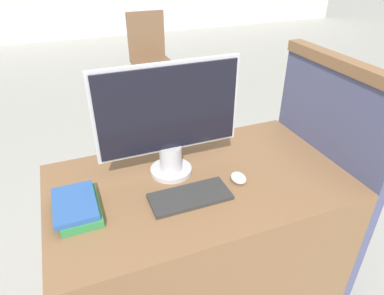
{
  "coord_description": "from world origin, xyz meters",
  "views": [
    {
      "loc": [
        -0.46,
        -0.72,
        1.65
      ],
      "look_at": [
        -0.05,
        0.33,
        0.97
      ],
      "focal_mm": 32.0,
      "sensor_mm": 36.0,
      "label": 1
    }
  ],
  "objects": [
    {
      "name": "book_stack",
      "position": [
        -0.5,
        0.34,
        0.81
      ],
      "size": [
        0.16,
        0.24,
        0.05
      ],
      "color": "#2D7F42",
      "rests_on": "desk"
    },
    {
      "name": "keyboard",
      "position": [
        -0.08,
        0.26,
        0.79
      ],
      "size": [
        0.32,
        0.14,
        0.02
      ],
      "color": "#2D2D2D",
      "rests_on": "desk"
    },
    {
      "name": "desk",
      "position": [
        0.0,
        0.36,
        0.39
      ],
      "size": [
        1.26,
        0.73,
        0.78
      ],
      "color": "brown",
      "rests_on": "ground_plane"
    },
    {
      "name": "carrel_divider",
      "position": [
        0.66,
        0.35,
        0.63
      ],
      "size": [
        0.07,
        0.71,
        1.23
      ],
      "color": "#474C70",
      "rests_on": "ground_plane"
    },
    {
      "name": "far_chair",
      "position": [
        0.56,
        3.22,
        0.52
      ],
      "size": [
        0.44,
        0.44,
        0.97
      ],
      "rotation": [
        0.0,
        0.0,
        0.37
      ],
      "color": "brown",
      "rests_on": "ground_plane"
    },
    {
      "name": "mouse",
      "position": [
        0.15,
        0.29,
        0.8
      ],
      "size": [
        0.06,
        0.08,
        0.04
      ],
      "color": "silver",
      "rests_on": "desk"
    },
    {
      "name": "monitor",
      "position": [
        -0.09,
        0.46,
        1.04
      ],
      "size": [
        0.6,
        0.18,
        0.49
      ],
      "color": "#B7B7BC",
      "rests_on": "desk"
    }
  ]
}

